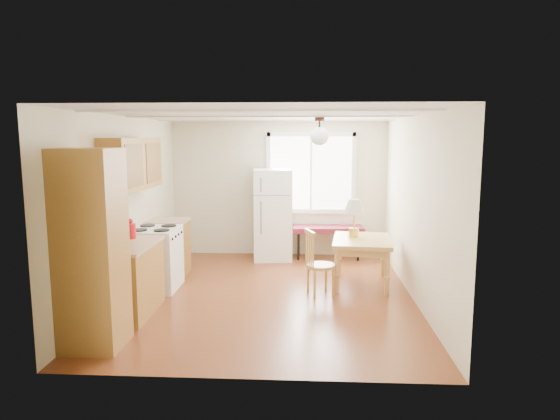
# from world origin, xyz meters

# --- Properties ---
(room_shell) EXTENTS (4.60, 5.60, 2.62)m
(room_shell) POSITION_xyz_m (0.00, 0.00, 1.25)
(room_shell) COLOR #512310
(room_shell) RESTS_ON ground
(kitchen_run) EXTENTS (0.65, 3.40, 2.20)m
(kitchen_run) POSITION_xyz_m (-1.72, -0.63, 0.84)
(kitchen_run) COLOR brown
(kitchen_run) RESTS_ON ground
(window_unit) EXTENTS (1.64, 0.05, 1.51)m
(window_unit) POSITION_xyz_m (0.60, 2.47, 1.55)
(window_unit) COLOR white
(window_unit) RESTS_ON room_shell
(pendant_light) EXTENTS (0.26, 0.26, 0.40)m
(pendant_light) POSITION_xyz_m (0.70, 0.40, 2.24)
(pendant_light) COLOR black
(pendant_light) RESTS_ON room_shell
(refrigerator) EXTENTS (0.75, 0.75, 1.64)m
(refrigerator) POSITION_xyz_m (-0.10, 2.12, 0.82)
(refrigerator) COLOR white
(refrigerator) RESTS_ON ground
(bench) EXTENTS (1.31, 0.55, 0.59)m
(bench) POSITION_xyz_m (0.92, 2.22, 0.53)
(bench) COLOR #571421
(bench) RESTS_ON ground
(dining_table) EXTENTS (0.95, 1.20, 0.70)m
(dining_table) POSITION_xyz_m (1.36, 0.58, 0.60)
(dining_table) COLOR #B48945
(dining_table) RESTS_ON ground
(chair) EXTENTS (0.45, 0.44, 0.91)m
(chair) POSITION_xyz_m (0.65, 0.03, 0.52)
(chair) COLOR #B48945
(chair) RESTS_ON ground
(table_lamp) EXTENTS (0.33, 0.33, 0.57)m
(table_lamp) POSITION_xyz_m (1.25, 0.74, 1.12)
(table_lamp) COLOR gold
(table_lamp) RESTS_ON dining_table
(coffee_maker) EXTENTS (0.23, 0.27, 0.36)m
(coffee_maker) POSITION_xyz_m (-1.72, -1.18, 1.03)
(coffee_maker) COLOR black
(coffee_maker) RESTS_ON kitchen_run
(kettle) EXTENTS (0.14, 0.14, 0.26)m
(kettle) POSITION_xyz_m (-1.76, -0.53, 1.01)
(kettle) COLOR red
(kettle) RESTS_ON kitchen_run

